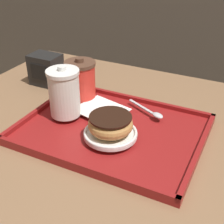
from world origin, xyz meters
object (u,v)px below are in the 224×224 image
Objects in this scene: coffee_cup_front at (64,92)px; spoon at (153,113)px; coffee_cup_rear at (81,79)px; donut_chocolate_glazed at (110,124)px; napkin_dispenser at (46,70)px.

coffee_cup_front is 0.25m from spoon.
coffee_cup_front reaches higher than spoon.
coffee_cup_rear is 0.24m from donut_chocolate_glazed.
coffee_cup_front is 0.17m from donut_chocolate_glazed.
coffee_cup_front is 1.35× the size of napkin_dispenser.
coffee_cup_rear is 1.12× the size of donut_chocolate_glazed.
coffee_cup_rear is 0.98× the size of spoon.
coffee_cup_rear is 0.24m from spoon.
spoon is 1.21× the size of napkin_dispenser.
napkin_dispenser is (-0.36, 0.22, -0.01)m from donut_chocolate_glazed.
donut_chocolate_glazed is at bearing -31.33° from napkin_dispenser.
coffee_cup_front is 1.28× the size of donut_chocolate_glazed.
coffee_cup_rear reaches higher than napkin_dispenser.
coffee_cup_front reaches higher than donut_chocolate_glazed.
spoon is at bearing -9.88° from napkin_dispenser.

